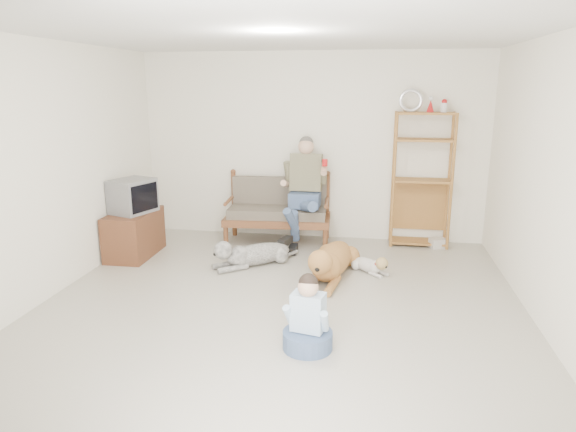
% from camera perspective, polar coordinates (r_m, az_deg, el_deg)
% --- Properties ---
extents(floor, '(5.50, 5.50, 0.00)m').
position_cam_1_polar(floor, '(5.28, -1.13, -10.64)').
color(floor, '#BCB6A5').
rests_on(floor, ground).
extents(ceiling, '(5.50, 5.50, 0.00)m').
position_cam_1_polar(ceiling, '(4.81, -1.30, 19.93)').
color(ceiling, silver).
rests_on(ceiling, ground).
extents(wall_back, '(5.00, 0.00, 5.00)m').
position_cam_1_polar(wall_back, '(7.56, 2.63, 7.66)').
color(wall_back, white).
rests_on(wall_back, ground).
extents(wall_front, '(5.00, 0.00, 5.00)m').
position_cam_1_polar(wall_front, '(2.32, -13.85, -8.52)').
color(wall_front, white).
rests_on(wall_front, ground).
extents(wall_left, '(0.00, 5.50, 5.50)m').
position_cam_1_polar(wall_left, '(5.86, -26.08, 4.24)').
color(wall_left, white).
rests_on(wall_left, ground).
extents(wall_right, '(0.00, 5.50, 5.50)m').
position_cam_1_polar(wall_right, '(5.06, 27.91, 2.62)').
color(wall_right, white).
rests_on(wall_right, ground).
extents(loveseat, '(1.54, 0.79, 0.95)m').
position_cam_1_polar(loveseat, '(7.43, -1.07, 0.78)').
color(loveseat, brown).
rests_on(loveseat, ground).
extents(man, '(0.58, 0.83, 1.35)m').
position_cam_1_polar(man, '(7.12, 1.55, 2.00)').
color(man, '#4B5E89').
rests_on(man, loveseat).
extents(etagere, '(0.83, 0.37, 2.18)m').
position_cam_1_polar(etagere, '(7.40, 14.62, 4.03)').
color(etagere, '#A06432').
rests_on(etagere, ground).
extents(book_stack, '(0.25, 0.22, 0.13)m').
position_cam_1_polar(book_stack, '(7.54, 16.30, -2.91)').
color(book_stack, white).
rests_on(book_stack, ground).
extents(tv_stand, '(0.51, 0.90, 0.60)m').
position_cam_1_polar(tv_stand, '(7.16, -16.76, -1.90)').
color(tv_stand, brown).
rests_on(tv_stand, ground).
extents(crt_tv, '(0.58, 0.64, 0.44)m').
position_cam_1_polar(crt_tv, '(7.02, -16.85, 2.14)').
color(crt_tv, slate).
rests_on(crt_tv, tv_stand).
extents(wall_outlet, '(0.12, 0.02, 0.08)m').
position_cam_1_polar(wall_outlet, '(7.98, -6.42, 0.27)').
color(wall_outlet, silver).
rests_on(wall_outlet, ground).
extents(golden_retriever, '(0.56, 1.61, 0.49)m').
position_cam_1_polar(golden_retriever, '(6.14, 4.73, -5.04)').
color(golden_retriever, '#AC773B').
rests_on(golden_retriever, ground).
extents(shaggy_dog, '(1.01, 0.91, 0.38)m').
position_cam_1_polar(shaggy_dog, '(6.53, -4.18, -4.24)').
color(shaggy_dog, silver).
rests_on(shaggy_dog, ground).
extents(terrier, '(0.52, 0.48, 0.24)m').
position_cam_1_polar(terrier, '(6.36, 9.28, -5.40)').
color(terrier, silver).
rests_on(terrier, ground).
extents(child, '(0.44, 0.44, 0.69)m').
position_cam_1_polar(child, '(4.52, 2.22, -11.68)').
color(child, '#4B5E89').
rests_on(child, ground).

